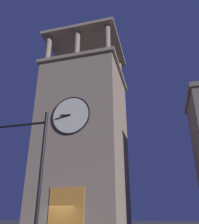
{
  "coord_description": "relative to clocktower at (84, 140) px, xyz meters",
  "views": [
    {
      "loc": [
        -8.81,
        19.37,
        1.62
      ],
      "look_at": [
        -2.23,
        -5.26,
        13.0
      ],
      "focal_mm": 37.75,
      "sensor_mm": 36.0,
      "label": 1
    }
  ],
  "objects": [
    {
      "name": "traffic_signal_near",
      "position": [
        -1.97,
        14.83,
        -5.47
      ],
      "size": [
        3.5,
        0.41,
        6.42
      ],
      "color": "black",
      "rests_on": "ground_plane"
    },
    {
      "name": "clocktower",
      "position": [
        0.0,
        0.0,
        0.0
      ],
      "size": [
        9.27,
        9.37,
        26.21
      ],
      "color": "gray",
      "rests_on": "ground_plane"
    }
  ]
}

